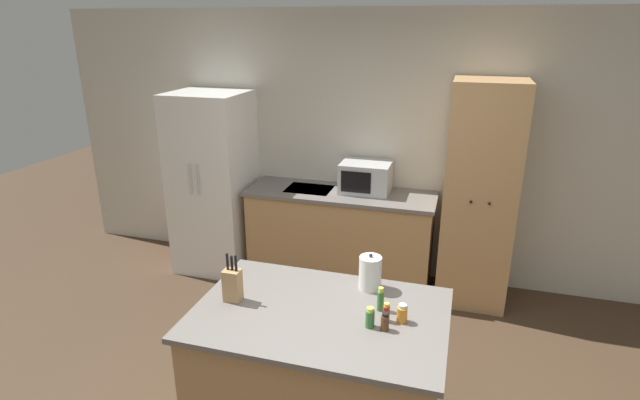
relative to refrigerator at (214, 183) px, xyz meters
The scene contains 14 objects.
wall_back 1.92m from the refrigerator, 11.58° to the left, with size 7.20×0.06×2.60m.
refrigerator is the anchor object (origin of this frame).
back_counter 1.40m from the refrigerator, ahead, with size 1.81×0.62×0.93m.
pantry_cabinet 2.59m from the refrigerator, ahead, with size 0.61×0.61×2.02m.
kitchen_island 2.64m from the refrigerator, 48.84° to the right, with size 1.46×0.98×0.88m.
microwave 1.56m from the refrigerator, ahead, with size 0.47×0.38×0.29m.
knife_block 2.30m from the refrigerator, 59.34° to the right, with size 0.10×0.08×0.30m.
spice_bottle_tall_dark 2.74m from the refrigerator, 42.00° to the right, with size 0.04×0.04×0.15m.
spice_bottle_short_red 2.85m from the refrigerator, 45.10° to the right, with size 0.05×0.05×0.12m.
spice_bottle_amber_oil 2.90m from the refrigerator, 41.44° to the right, with size 0.06×0.06×0.11m.
spice_bottle_green_herb 2.85m from the refrigerator, 42.88° to the right, with size 0.04×0.04×0.11m.
spice_bottle_pale_salt 2.92m from the refrigerator, 44.01° to the right, with size 0.05×0.05×0.10m.
kettle 2.51m from the refrigerator, 39.69° to the right, with size 0.14×0.14×0.24m.
fire_extinguisher 0.88m from the refrigerator, behind, with size 0.11×0.11×0.41m.
Camera 1 is at (0.57, -2.40, 2.46)m, focal length 28.00 mm.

